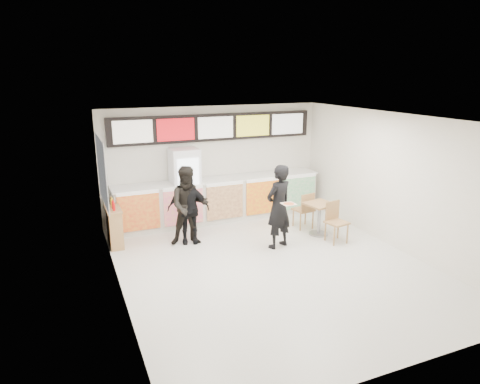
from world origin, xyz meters
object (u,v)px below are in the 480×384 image
customer_main (279,207)px  customer_mid (188,209)px  customer_left (189,206)px  drinks_fridge (185,187)px  condiment_ledge (115,226)px  service_counter (220,199)px  cafe_table (319,213)px

customer_main → customer_mid: bearing=-49.5°
customer_left → customer_mid: 0.13m
drinks_fridge → condiment_ledge: bearing=-158.8°
customer_left → customer_mid: customer_left is taller
customer_left → customer_mid: (0.01, 0.08, -0.10)m
customer_main → customer_left: 2.02m
drinks_fridge → customer_main: 2.71m
service_counter → customer_main: customer_main is taller
service_counter → condiment_ledge: (-2.82, -0.72, -0.12)m
service_counter → customer_mid: size_ratio=3.42×
customer_main → cafe_table: (1.28, 0.30, -0.40)m
drinks_fridge → cafe_table: size_ratio=1.20×
drinks_fridge → customer_mid: (-0.28, -1.21, -0.19)m
service_counter → drinks_fridge: bearing=179.0°
cafe_table → condiment_ledge: (-4.67, 1.22, -0.09)m
customer_mid → cafe_table: (3.06, -0.74, -0.26)m
cafe_table → customer_mid: bearing=156.0°
customer_left → condiment_ledge: 1.76m
drinks_fridge → customer_mid: drinks_fridge is taller
customer_left → drinks_fridge: bearing=89.3°
drinks_fridge → customer_left: (-0.28, -1.30, -0.09)m
customer_mid → customer_main: bearing=-15.7°
customer_main → cafe_table: bearing=173.9°
customer_left → customer_mid: size_ratio=1.12×
customer_left → cafe_table: 3.16m
service_counter → drinks_fridge: 1.03m
customer_main → condiment_ledge: size_ratio=1.79×
service_counter → cafe_table: (1.85, -1.94, -0.02)m
service_counter → customer_left: customer_left is taller
customer_main → cafe_table: 1.38m
service_counter → customer_left: size_ratio=3.04×
cafe_table → condiment_ledge: bearing=155.0°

